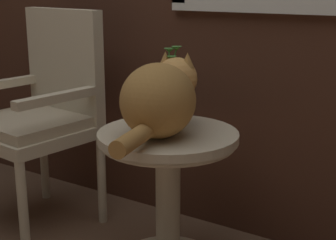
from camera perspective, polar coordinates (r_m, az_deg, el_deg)
wicker_side_table at (r=2.12m, az=0.00°, el=-6.20°), size 0.57×0.57×0.61m
wicker_chair at (r=2.58m, az=-13.76°, el=1.29°), size 0.57×0.57×1.06m
cat at (r=1.98m, az=-0.82°, el=2.53°), size 0.35×0.65×0.31m
pewter_vase_with_ivy at (r=2.17m, az=-0.04°, el=2.19°), size 0.14×0.14×0.32m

